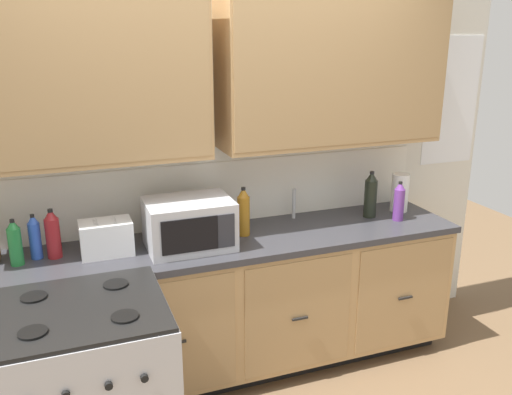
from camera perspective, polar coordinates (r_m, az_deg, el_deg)
The scene contains 12 objects.
wall_unit at distance 3.24m, azimuth -4.68°, elevation 8.82°, with size 4.12×0.40×2.38m.
counter_run at distance 3.43m, azimuth -3.29°, elevation -11.24°, with size 2.95×0.64×0.90m.
microwave at distance 3.12m, azimuth -6.99°, elevation -2.73°, with size 0.48×0.37×0.28m.
toaster at distance 3.13m, azimuth -15.34°, elevation -4.06°, with size 0.28×0.18×0.19m.
sink_faucet at distance 3.58m, azimuth 3.96°, elevation -0.63°, with size 0.02×0.02×0.20m, color #B2B5BA.
paper_towel_roll at distance 3.83m, azimuth 14.75°, elevation 0.49°, with size 0.12×0.12×0.26m, color white.
bottle_green at distance 3.14m, azimuth -23.83°, elevation -4.34°, with size 0.07×0.07×0.25m.
bottle_amber at distance 3.27m, azimuth -1.31°, elevation -1.52°, with size 0.08×0.08×0.30m.
bottle_red at distance 3.15m, azimuth -20.42°, elevation -3.59°, with size 0.08×0.08×0.28m.
bottle_blue at distance 3.18m, azimuth -22.06°, elevation -3.83°, with size 0.06×0.06×0.25m.
bottle_violet at distance 3.65m, azimuth 14.68°, elevation -0.39°, with size 0.07×0.07×0.26m.
bottle_dark at distance 3.66m, azimuth 11.86°, elevation 0.27°, with size 0.08×0.08×0.31m.
Camera 1 is at (-0.87, -2.59, 2.10)m, focal length 38.38 mm.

